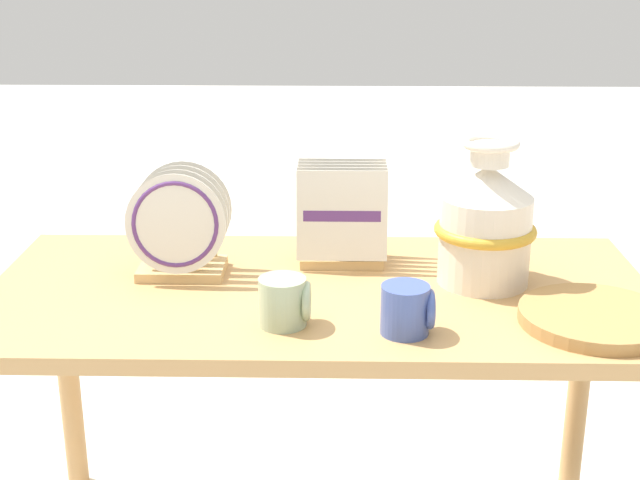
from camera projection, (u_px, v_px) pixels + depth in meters
display_table at (320, 324)px, 1.95m from camera, size 1.44×0.69×0.70m
ceramic_vase at (486, 222)px, 1.91m from camera, size 0.22×0.22×0.32m
dish_rack_round_plates at (180, 231)px, 1.97m from camera, size 0.22×0.15×0.24m
dish_rack_square_plates at (342, 222)px, 2.05m from camera, size 0.20×0.15×0.23m
wicker_charger_stack at (596, 318)px, 1.74m from camera, size 0.30×0.30×0.03m
mug_sage_glaze at (285, 302)px, 1.73m from camera, size 0.10×0.09×0.10m
mug_cobalt_glaze at (408, 309)px, 1.69m from camera, size 0.10×0.09×0.10m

